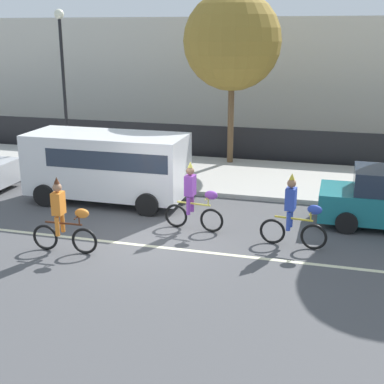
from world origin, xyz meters
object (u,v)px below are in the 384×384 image
(parade_cyclist_cobalt, at_px, (294,215))
(parked_van_white, at_px, (109,162))
(parade_cyclist_purple, at_px, (194,201))
(parade_cyclist_orange, at_px, (64,220))
(street_lamp_post, at_px, (63,66))

(parade_cyclist_cobalt, relative_size, parked_van_white, 0.38)
(parade_cyclist_purple, xyz_separation_m, parade_cyclist_cobalt, (2.74, -0.49, 0.00))
(parade_cyclist_orange, distance_m, parade_cyclist_purple, 3.54)
(parade_cyclist_purple, distance_m, street_lamp_post, 8.78)
(street_lamp_post, bearing_deg, parked_van_white, -45.69)
(parade_cyclist_orange, relative_size, parade_cyclist_purple, 1.00)
(parade_cyclist_orange, height_order, parade_cyclist_cobalt, same)
(parade_cyclist_cobalt, height_order, street_lamp_post, street_lamp_post)
(parade_cyclist_orange, relative_size, parade_cyclist_cobalt, 1.00)
(street_lamp_post, bearing_deg, parade_cyclist_purple, -37.90)
(parade_cyclist_orange, bearing_deg, parked_van_white, 98.37)
(parade_cyclist_orange, xyz_separation_m, parade_cyclist_purple, (2.66, 2.34, 0.00))
(parade_cyclist_purple, bearing_deg, parade_cyclist_cobalt, -10.12)
(parade_cyclist_orange, distance_m, parade_cyclist_cobalt, 5.71)
(parade_cyclist_cobalt, relative_size, street_lamp_post, 0.33)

